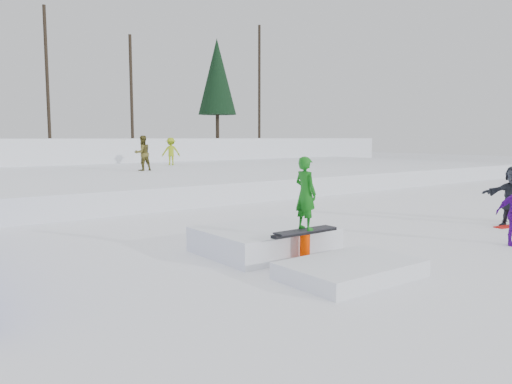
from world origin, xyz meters
TOP-DOWN VIEW (x-y plane):
  - ground at (0.00, 0.00)m, footprint 120.00×120.00m
  - snow_berm at (0.00, 30.00)m, footprint 60.00×14.00m
  - snow_midrise at (0.00, 16.00)m, footprint 50.00×18.00m
  - treeline at (6.18, 28.28)m, footprint 40.24×4.22m
  - walker_olive at (3.52, 15.51)m, footprint 0.91×0.74m
  - walker_ygreen at (7.03, 19.22)m, footprint 1.22×0.97m
  - jib_rail_feature at (-0.53, -0.37)m, footprint 2.60×4.40m

SIDE VIEW (x-z plane):
  - ground at x=0.00m, z-range 0.00..0.00m
  - jib_rail_feature at x=-0.53m, z-range -0.75..1.36m
  - snow_midrise at x=0.00m, z-range 0.00..0.80m
  - snow_berm at x=0.00m, z-range 0.00..2.40m
  - walker_ygreen at x=7.03m, z-range 0.80..2.46m
  - walker_olive at x=3.52m, z-range 0.80..2.57m
  - treeline at x=6.18m, z-range 2.20..12.70m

